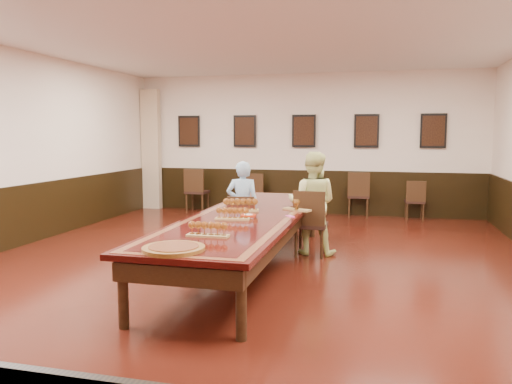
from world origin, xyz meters
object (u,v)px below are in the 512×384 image
(conference_table, at_px, (247,225))
(carved_platter, at_px, (174,248))
(spare_chair_c, at_px, (358,194))
(chair_man, at_px, (242,223))
(person_woman, at_px, (312,203))
(chair_woman, at_px, (311,223))
(spare_chair_a, at_px, (197,190))
(spare_chair_b, at_px, (256,193))
(spare_chair_d, at_px, (415,200))
(person_man, at_px, (243,206))

(conference_table, bearing_deg, carved_platter, -92.82)
(spare_chair_c, bearing_deg, chair_man, 63.25)
(person_woman, bearing_deg, chair_woman, 90.00)
(chair_man, xyz_separation_m, spare_chair_a, (-2.10, 3.55, 0.07))
(spare_chair_b, bearing_deg, chair_man, 97.96)
(chair_man, bearing_deg, chair_woman, 169.26)
(spare_chair_b, distance_m, spare_chair_c, 2.37)
(chair_woman, distance_m, conference_table, 1.23)
(chair_woman, bearing_deg, chair_man, -0.01)
(spare_chair_d, relative_size, conference_table, 0.17)
(spare_chair_b, distance_m, carved_platter, 7.09)
(spare_chair_c, height_order, spare_chair_d, spare_chair_c)
(chair_woman, bearing_deg, spare_chair_a, -47.23)
(chair_woman, bearing_deg, person_woman, -90.00)
(spare_chair_b, xyz_separation_m, person_man, (0.73, -3.73, 0.24))
(person_woman, bearing_deg, spare_chair_a, -46.34)
(spare_chair_a, xyz_separation_m, spare_chair_d, (4.91, 0.12, -0.09))
(person_man, bearing_deg, spare_chair_c, -123.91)
(chair_man, distance_m, conference_table, 1.06)
(chair_man, xyz_separation_m, spare_chair_b, (-0.75, 3.82, 0.02))
(person_woman, distance_m, carved_platter, 3.39)
(spare_chair_b, relative_size, person_woman, 0.59)
(chair_woman, distance_m, person_man, 1.13)
(spare_chair_c, xyz_separation_m, conference_table, (-1.27, -4.73, 0.11))
(person_man, height_order, person_woman, person_woman)
(person_man, bearing_deg, spare_chair_b, -88.65)
(spare_chair_d, distance_m, person_woman, 3.98)
(spare_chair_a, height_order, conference_table, spare_chair_a)
(spare_chair_b, xyz_separation_m, person_woman, (1.84, -3.73, 0.32))
(chair_woman, relative_size, spare_chair_c, 1.00)
(person_woman, bearing_deg, spare_chair_d, -114.71)
(person_man, bearing_deg, conference_table, 98.87)
(chair_man, height_order, person_woman, person_woman)
(chair_woman, xyz_separation_m, person_man, (-1.10, 0.11, 0.20))
(spare_chair_a, relative_size, spare_chair_d, 1.21)
(spare_chair_c, distance_m, carved_platter, 7.07)
(carved_platter, bearing_deg, spare_chair_d, 69.50)
(spare_chair_b, bearing_deg, carved_platter, 94.90)
(chair_man, bearing_deg, person_woman, 174.87)
(chair_woman, relative_size, person_woman, 0.64)
(chair_woman, relative_size, carved_platter, 1.61)
(chair_woman, relative_size, person_man, 0.71)
(chair_man, xyz_separation_m, person_woman, (1.09, 0.09, 0.34))
(chair_woman, bearing_deg, spare_chair_c, -97.07)
(person_woman, relative_size, carved_platter, 2.51)
(conference_table, bearing_deg, person_man, 108.68)
(spare_chair_c, bearing_deg, person_woman, 78.42)
(carved_platter, bearing_deg, chair_woman, 75.07)
(chair_woman, xyz_separation_m, conference_table, (-0.74, -0.97, 0.11))
(spare_chair_d, bearing_deg, person_woman, 61.46)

